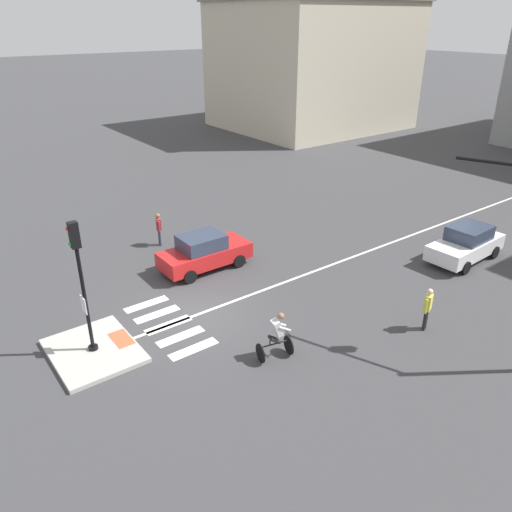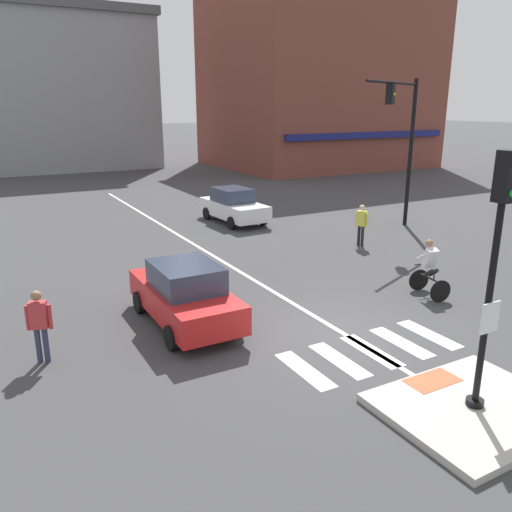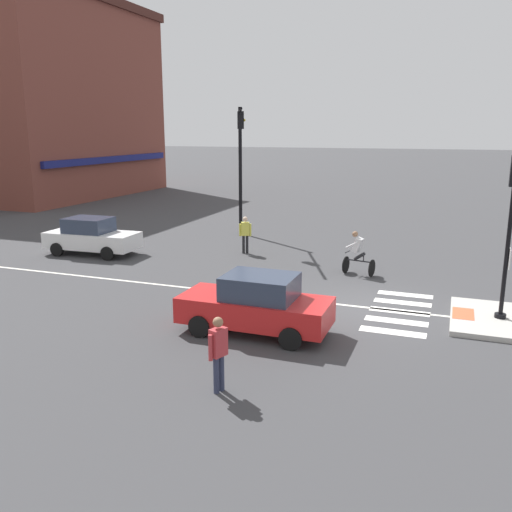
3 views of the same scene
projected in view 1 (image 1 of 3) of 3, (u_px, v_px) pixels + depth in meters
ground_plane at (194, 315)px, 19.07m from camera, size 300.00×300.00×0.00m
traffic_island at (94, 351)px, 16.94m from camera, size 3.29×2.69×0.15m
tactile_pad_front at (121, 339)px, 17.44m from camera, size 1.10×0.60×0.01m
signal_pole at (81, 276)px, 15.70m from camera, size 0.44×0.38×4.60m
crosswalk_stripe_a at (146, 304)px, 19.81m from camera, size 0.44×1.80×0.01m
crosswalk_stripe_b at (157, 314)px, 19.15m from camera, size 0.44×1.80×0.01m
crosswalk_stripe_c at (168, 325)px, 18.48m from camera, size 0.44×1.80×0.01m
crosswalk_stripe_d at (181, 336)px, 17.81m from camera, size 0.44×1.80×0.01m
crosswalk_stripe_e at (194, 349)px, 17.15m from camera, size 0.44×1.80×0.01m
lane_centre_line at (372, 250)px, 24.44m from camera, size 0.14×28.00×0.01m
building_far_block at (312, 63)px, 49.63m from camera, size 14.97×16.82×12.27m
car_white_eastbound_far at (466, 244)px, 23.14m from camera, size 1.99×4.17×1.64m
car_red_westbound_near at (204, 252)px, 22.32m from camera, size 1.85×4.10×1.64m
cyclist at (277, 335)px, 16.38m from camera, size 0.87×1.20×1.68m
pedestrian_at_curb_left at (159, 227)px, 24.53m from camera, size 0.52×0.33×1.67m
pedestrian_waiting_far_side at (428, 306)px, 17.83m from camera, size 0.33×0.52×1.67m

